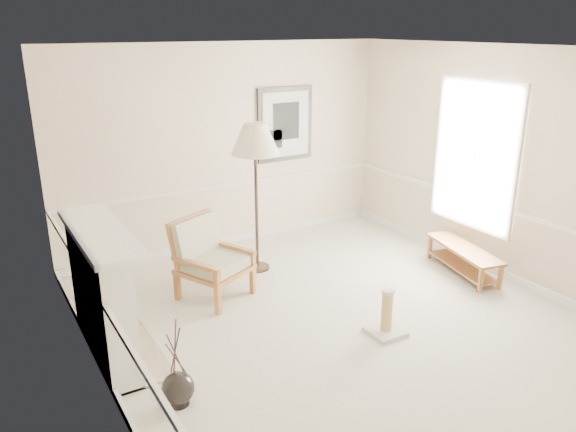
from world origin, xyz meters
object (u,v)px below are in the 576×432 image
object	(u,v)px
floor_vase	(178,389)
floor_lamp	(255,143)
scratching_post	(386,320)
armchair	(207,255)
bench	(463,256)

from	to	relation	value
floor_vase	floor_lamp	world-z (taller)	floor_lamp
floor_vase	scratching_post	size ratio (longest dim) A/B	1.63
floor_vase	armchair	xyz separation A→B (m)	(1.06, 1.81, 0.36)
floor_vase	armchair	size ratio (longest dim) A/B	0.83
bench	scratching_post	world-z (taller)	scratching_post
floor_vase	scratching_post	world-z (taller)	floor_vase
floor_lamp	bench	world-z (taller)	floor_lamp
armchair	floor_vase	bearing A→B (deg)	-144.97
bench	scratching_post	size ratio (longest dim) A/B	2.55
armchair	floor_lamp	xyz separation A→B (m)	(0.86, 0.37, 1.19)
armchair	scratching_post	distance (m)	2.23
armchair	scratching_post	bearing A→B (deg)	-80.25
armchair	bench	world-z (taller)	armchair
floor_lamp	armchair	bearing A→B (deg)	-156.99
floor_vase	bench	size ratio (longest dim) A/B	0.64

